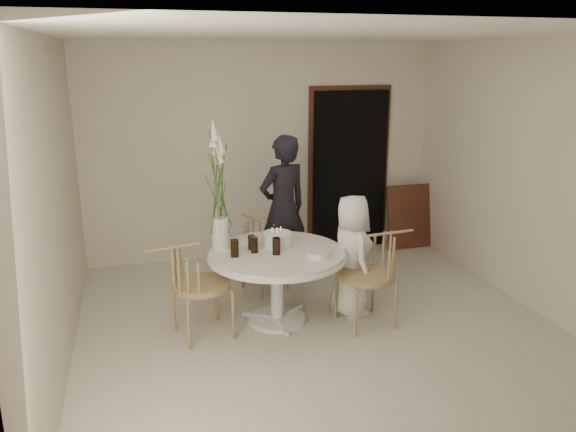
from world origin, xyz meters
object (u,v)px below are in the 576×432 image
object	(u,v)px
girl	(283,208)
flower_vase	(219,193)
chair_far	(259,243)
chair_right	(378,265)
table	(277,262)
chair_left	(188,278)
birthday_cake	(277,239)
boy	(351,256)

from	to	relation	value
girl	flower_vase	distance (m)	1.29
chair_far	flower_vase	xyz separation A→B (m)	(-0.53, -0.70, 0.78)
girl	chair_right	bearing A→B (deg)	94.08
table	chair_left	xyz separation A→B (m)	(-0.86, -0.11, -0.02)
girl	flower_vase	size ratio (longest dim) A/B	1.35
table	chair_far	size ratio (longest dim) A/B	1.68
chair_left	flower_vase	bearing A→B (deg)	-60.68
chair_right	birthday_cake	bearing A→B (deg)	-120.54
chair_far	chair_right	bearing A→B (deg)	-75.52
chair_far	birthday_cake	xyz separation A→B (m)	(0.01, -0.76, 0.29)
chair_left	boy	bearing A→B (deg)	-100.04
chair_far	girl	bearing A→B (deg)	3.98
chair_left	birthday_cake	size ratio (longest dim) A/B	3.24
chair_left	boy	world-z (taller)	boy
chair_right	girl	xyz separation A→B (m)	(-0.58, 1.35, 0.25)
chair_right	girl	size ratio (longest dim) A/B	0.54
table	chair_left	world-z (taller)	chair_left
girl	chair_left	bearing A→B (deg)	25.12
chair_far	chair_left	world-z (taller)	chair_left
table	boy	size ratio (longest dim) A/B	1.08
table	chair_left	distance (m)	0.87
flower_vase	chair_right	bearing A→B (deg)	-18.54
birthday_cake	table	bearing A→B (deg)	-105.82
chair_right	chair_left	xyz separation A→B (m)	(-1.80, 0.15, 0.00)
chair_far	flower_vase	bearing A→B (deg)	-150.56
chair_right	birthday_cake	world-z (taller)	chair_right
chair_left	birthday_cake	distance (m)	0.96
chair_far	flower_vase	size ratio (longest dim) A/B	0.63
girl	flower_vase	bearing A→B (deg)	25.79
chair_left	birthday_cake	world-z (taller)	chair_left
flower_vase	table	bearing A→B (deg)	-23.37
table	boy	bearing A→B (deg)	-1.20
birthday_cake	girl	bearing A→B (deg)	71.50
chair_right	boy	bearing A→B (deg)	-150.34
chair_far	chair_left	distance (m)	1.36
chair_far	flower_vase	world-z (taller)	flower_vase
chair_far	chair_left	size ratio (longest dim) A/B	0.85
chair_right	flower_vase	distance (m)	1.67
girl	birthday_cake	bearing A→B (deg)	52.17
table	boy	xyz separation A→B (m)	(0.76, -0.02, -0.00)
chair_right	girl	distance (m)	1.49
chair_far	birthday_cake	distance (m)	0.82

